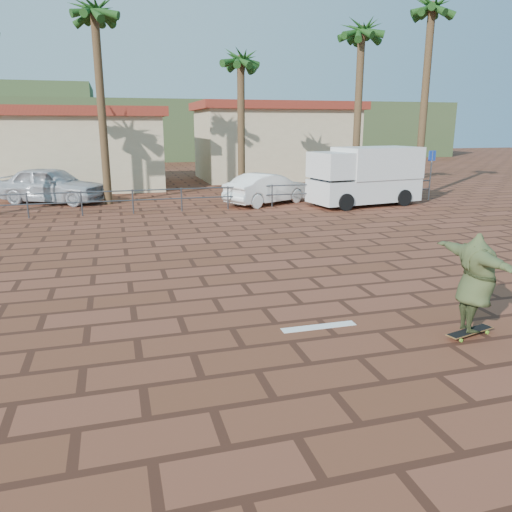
# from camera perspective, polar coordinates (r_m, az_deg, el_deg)

# --- Properties ---
(ground) EXTENTS (120.00, 120.00, 0.00)m
(ground) POSITION_cam_1_polar(r_m,az_deg,el_deg) (10.02, 0.80, -5.97)
(ground) COLOR brown
(ground) RESTS_ON ground
(paint_stripe) EXTENTS (1.40, 0.22, 0.01)m
(paint_stripe) POSITION_cam_1_polar(r_m,az_deg,el_deg) (9.19, 7.19, -8.02)
(paint_stripe) COLOR white
(paint_stripe) RESTS_ON ground
(guardrail) EXTENTS (24.06, 0.06, 1.00)m
(guardrail) POSITION_cam_1_polar(r_m,az_deg,el_deg) (21.34, -8.52, 6.87)
(guardrail) COLOR #47494F
(guardrail) RESTS_ON ground
(palm_left) EXTENTS (2.40, 2.40, 9.45)m
(palm_left) POSITION_cam_1_polar(r_m,az_deg,el_deg) (24.38, -17.97, 24.51)
(palm_left) COLOR brown
(palm_left) RESTS_ON ground
(palm_center) EXTENTS (2.40, 2.40, 7.75)m
(palm_center) POSITION_cam_1_polar(r_m,az_deg,el_deg) (25.40, -1.76, 21.10)
(palm_center) COLOR brown
(palm_center) RESTS_ON ground
(palm_right) EXTENTS (2.40, 2.40, 9.05)m
(palm_right) POSITION_cam_1_polar(r_m,az_deg,el_deg) (26.09, 11.98, 23.35)
(palm_right) COLOR brown
(palm_right) RESTS_ON ground
(palm_far_right) EXTENTS (2.40, 2.40, 10.05)m
(palm_far_right) POSITION_cam_1_polar(r_m,az_deg,el_deg) (26.90, 19.43, 24.62)
(palm_far_right) COLOR brown
(palm_far_right) RESTS_ON ground
(building_west) EXTENTS (12.60, 7.60, 4.50)m
(building_west) POSITION_cam_1_polar(r_m,az_deg,el_deg) (31.18, -22.38, 11.34)
(building_west) COLOR beige
(building_west) RESTS_ON ground
(building_east) EXTENTS (10.60, 6.60, 5.00)m
(building_east) POSITION_cam_1_polar(r_m,az_deg,el_deg) (34.68, 2.17, 13.07)
(building_east) COLOR beige
(building_east) RESTS_ON ground
(hill_front) EXTENTS (70.00, 18.00, 6.00)m
(hill_front) POSITION_cam_1_polar(r_m,az_deg,el_deg) (59.04, -13.63, 13.81)
(hill_front) COLOR #384C28
(hill_front) RESTS_ON ground
(longboard) EXTENTS (1.01, 0.45, 0.10)m
(longboard) POSITION_cam_1_polar(r_m,az_deg,el_deg) (9.48, 23.25, -7.94)
(longboard) COLOR olive
(longboard) RESTS_ON ground
(skateboarder) EXTENTS (0.73, 2.16, 1.73)m
(skateboarder) POSITION_cam_1_polar(r_m,az_deg,el_deg) (9.20, 23.80, -2.85)
(skateboarder) COLOR #3E4827
(skateboarder) RESTS_ON longboard
(campervan) EXTENTS (5.24, 2.82, 2.58)m
(campervan) POSITION_cam_1_polar(r_m,az_deg,el_deg) (23.33, 12.41, 9.03)
(campervan) COLOR silver
(campervan) RESTS_ON ground
(car_silver) EXTENTS (5.33, 4.04, 1.69)m
(car_silver) POSITION_cam_1_polar(r_m,az_deg,el_deg) (25.28, -22.34, 7.52)
(car_silver) COLOR #B9BCC1
(car_silver) RESTS_ON ground
(car_white) EXTENTS (4.49, 3.26, 1.41)m
(car_white) POSITION_cam_1_polar(r_m,az_deg,el_deg) (23.18, 1.35, 7.70)
(car_white) COLOR white
(car_white) RESTS_ON ground
(street_sign) EXTENTS (0.47, 0.19, 2.37)m
(street_sign) POSITION_cam_1_polar(r_m,az_deg,el_deg) (25.68, 19.40, 9.70)
(street_sign) COLOR gray
(street_sign) RESTS_ON ground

